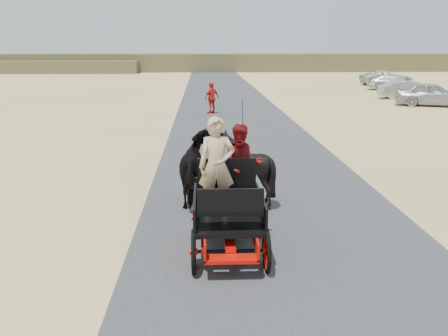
{
  "coord_description": "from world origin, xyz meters",
  "views": [
    {
      "loc": [
        -1.57,
        -9.14,
        3.77
      ],
      "look_at": [
        -1.13,
        1.15,
        1.2
      ],
      "focal_mm": 40.0,
      "sensor_mm": 36.0,
      "label": 1
    }
  ],
  "objects_px": {
    "car_c": "(394,83)",
    "car_b": "(406,90)",
    "horse_left": "(199,168)",
    "car_d": "(387,78)",
    "pedestrian": "(212,98)",
    "car_a": "(432,94)",
    "horse_right": "(244,168)",
    "carriage": "(228,233)"
  },
  "relations": [
    {
      "from": "car_c",
      "to": "car_b",
      "type": "bearing_deg",
      "value": -177.84
    },
    {
      "from": "horse_left",
      "to": "car_d",
      "type": "relative_size",
      "value": 0.42
    },
    {
      "from": "car_b",
      "to": "pedestrian",
      "type": "bearing_deg",
      "value": 120.65
    },
    {
      "from": "pedestrian",
      "to": "car_a",
      "type": "xyz_separation_m",
      "value": [
        13.7,
        2.84,
        -0.13
      ]
    },
    {
      "from": "horse_right",
      "to": "pedestrian",
      "type": "relative_size",
      "value": 0.98
    },
    {
      "from": "car_b",
      "to": "car_c",
      "type": "height_order",
      "value": "car_b"
    },
    {
      "from": "carriage",
      "to": "horse_right",
      "type": "bearing_deg",
      "value": 79.61
    },
    {
      "from": "carriage",
      "to": "car_d",
      "type": "distance_m",
      "value": 41.31
    },
    {
      "from": "carriage",
      "to": "pedestrian",
      "type": "xyz_separation_m",
      "value": [
        0.07,
        18.91,
        0.5
      ]
    },
    {
      "from": "horse_left",
      "to": "car_b",
      "type": "xyz_separation_m",
      "value": [
        14.44,
        23.04,
        -0.22
      ]
    },
    {
      "from": "horse_left",
      "to": "car_a",
      "type": "bearing_deg",
      "value": -127.36
    },
    {
      "from": "horse_right",
      "to": "car_d",
      "type": "height_order",
      "value": "horse_right"
    },
    {
      "from": "car_b",
      "to": "car_d",
      "type": "height_order",
      "value": "car_d"
    },
    {
      "from": "horse_right",
      "to": "car_d",
      "type": "bearing_deg",
      "value": -115.02
    },
    {
      "from": "pedestrian",
      "to": "car_c",
      "type": "height_order",
      "value": "pedestrian"
    },
    {
      "from": "horse_left",
      "to": "car_d",
      "type": "bearing_deg",
      "value": -116.49
    },
    {
      "from": "horse_right",
      "to": "car_b",
      "type": "height_order",
      "value": "horse_right"
    },
    {
      "from": "car_c",
      "to": "car_d",
      "type": "relative_size",
      "value": 0.89
    },
    {
      "from": "car_a",
      "to": "car_d",
      "type": "xyz_separation_m",
      "value": [
        3.0,
        16.0,
        -0.06
      ]
    },
    {
      "from": "car_d",
      "to": "car_c",
      "type": "bearing_deg",
      "value": 163.82
    },
    {
      "from": "horse_left",
      "to": "horse_right",
      "type": "height_order",
      "value": "horse_right"
    },
    {
      "from": "horse_right",
      "to": "car_a",
      "type": "bearing_deg",
      "value": -125.17
    },
    {
      "from": "horse_right",
      "to": "horse_left",
      "type": "bearing_deg",
      "value": 0.0
    },
    {
      "from": "horse_left",
      "to": "car_c",
      "type": "xyz_separation_m",
      "value": [
        16.06,
        29.64,
        -0.23
      ]
    },
    {
      "from": "pedestrian",
      "to": "horse_left",
      "type": "bearing_deg",
      "value": 46.01
    },
    {
      "from": "horse_right",
      "to": "car_d",
      "type": "relative_size",
      "value": 0.35
    },
    {
      "from": "car_c",
      "to": "car_d",
      "type": "xyz_separation_m",
      "value": [
        1.26,
        5.11,
        0.05
      ]
    },
    {
      "from": "car_c",
      "to": "horse_right",
      "type": "bearing_deg",
      "value": 169.18
    },
    {
      "from": "horse_left",
      "to": "car_b",
      "type": "bearing_deg",
      "value": -122.07
    },
    {
      "from": "horse_right",
      "to": "pedestrian",
      "type": "height_order",
      "value": "pedestrian"
    },
    {
      "from": "car_c",
      "to": "horse_left",
      "type": "bearing_deg",
      "value": 167.51
    },
    {
      "from": "carriage",
      "to": "pedestrian",
      "type": "bearing_deg",
      "value": 89.79
    },
    {
      "from": "carriage",
      "to": "car_b",
      "type": "bearing_deg",
      "value": 61.93
    },
    {
      "from": "horse_left",
      "to": "pedestrian",
      "type": "bearing_deg",
      "value": -92.23
    },
    {
      "from": "horse_left",
      "to": "horse_right",
      "type": "distance_m",
      "value": 1.1
    },
    {
      "from": "pedestrian",
      "to": "car_d",
      "type": "height_order",
      "value": "pedestrian"
    },
    {
      "from": "car_b",
      "to": "car_d",
      "type": "xyz_separation_m",
      "value": [
        2.88,
        11.71,
        0.04
      ]
    },
    {
      "from": "pedestrian",
      "to": "car_c",
      "type": "xyz_separation_m",
      "value": [
        15.44,
        13.73,
        -0.24
      ]
    },
    {
      "from": "car_b",
      "to": "horse_right",
      "type": "bearing_deg",
      "value": 153.29
    },
    {
      "from": "horse_right",
      "to": "car_d",
      "type": "xyz_separation_m",
      "value": [
        16.22,
        34.75,
        -0.18
      ]
    },
    {
      "from": "horse_left",
      "to": "car_b",
      "type": "relative_size",
      "value": 0.53
    },
    {
      "from": "horse_left",
      "to": "car_a",
      "type": "height_order",
      "value": "horse_left"
    }
  ]
}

